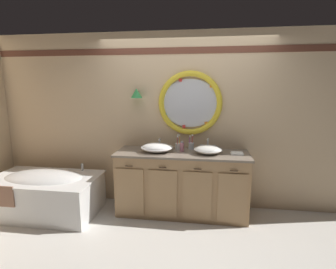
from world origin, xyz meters
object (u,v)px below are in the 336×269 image
object	(u,v)px
soap_dispenser	(182,147)
folded_hand_towel	(237,153)
bathtub	(45,191)
toothbrush_holder_left	(178,146)
sink_basin_left	(157,147)
sink_basin_right	(208,150)
toothbrush_holder_right	(191,146)

from	to	relation	value
soap_dispenser	folded_hand_towel	bearing A→B (deg)	-5.18
bathtub	toothbrush_holder_left	distance (m)	2.03
sink_basin_left	sink_basin_right	world-z (taller)	sink_basin_left
bathtub	sink_basin_right	world-z (taller)	sink_basin_right
sink_basin_left	folded_hand_towel	world-z (taller)	sink_basin_left
sink_basin_right	soap_dispenser	xyz separation A→B (m)	(-0.36, 0.08, 0.01)
bathtub	soap_dispenser	size ratio (longest dim) A/B	9.79
sink_basin_left	toothbrush_holder_right	size ratio (longest dim) A/B	2.01
toothbrush_holder_left	soap_dispenser	size ratio (longest dim) A/B	1.44
folded_hand_towel	soap_dispenser	bearing A→B (deg)	174.82
folded_hand_towel	sink_basin_left	bearing A→B (deg)	-179.53
bathtub	toothbrush_holder_left	bearing A→B (deg)	13.70
toothbrush_holder_right	sink_basin_right	bearing A→B (deg)	-42.66
toothbrush_holder_left	folded_hand_towel	xyz separation A→B (m)	(0.83, -0.18, -0.04)
folded_hand_towel	sink_basin_right	bearing A→B (deg)	-178.69
bathtub	toothbrush_holder_right	size ratio (longest dim) A/B	6.83
sink_basin_right	sink_basin_left	bearing A→B (deg)	-180.00
soap_dispenser	sink_basin_right	bearing A→B (deg)	-12.03
sink_basin_left	toothbrush_holder_right	distance (m)	0.52
folded_hand_towel	toothbrush_holder_right	bearing A→B (deg)	161.43
toothbrush_holder_left	toothbrush_holder_right	size ratio (longest dim) A/B	1.00
folded_hand_towel	bathtub	bearing A→B (deg)	-174.11
toothbrush_holder_left	toothbrush_holder_right	bearing A→B (deg)	10.02
bathtub	sink_basin_left	xyz separation A→B (m)	(1.60, 0.27, 0.64)
sink_basin_left	folded_hand_towel	size ratio (longest dim) A/B	2.73
sink_basin_right	folded_hand_towel	world-z (taller)	sink_basin_right
toothbrush_holder_right	soap_dispenser	distance (m)	0.19
sink_basin_right	toothbrush_holder_right	xyz separation A→B (m)	(-0.24, 0.22, -0.00)
toothbrush_holder_left	toothbrush_holder_right	world-z (taller)	same
bathtub	soap_dispenser	xyz separation A→B (m)	(1.95, 0.35, 0.64)
sink_basin_right	soap_dispenser	world-z (taller)	soap_dispenser
toothbrush_holder_left	toothbrush_holder_right	distance (m)	0.19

